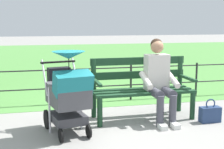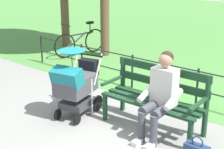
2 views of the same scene
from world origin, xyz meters
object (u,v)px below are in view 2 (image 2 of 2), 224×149
Objects in this scene: park_bench at (156,95)px; stroller at (75,82)px; person_on_bench at (160,93)px; bicycle at (80,42)px.

park_bench is 1.32m from stroller.
bicycle is (4.04, -2.49, -0.31)m from person_on_bench.
stroller is (1.43, 0.29, -0.08)m from person_on_bench.
bicycle is at bearing -30.63° from park_bench.
person_on_bench is 1.46m from stroller.
park_bench is 4.45m from bicycle.
park_bench is 0.98× the size of bicycle.
person_on_bench is at bearing 148.34° from bicycle.
person_on_bench reaches higher than bicycle.
park_bench is 1.26× the size of person_on_bench.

